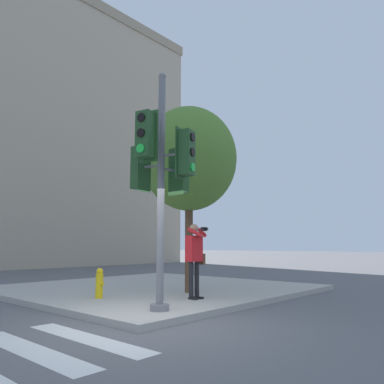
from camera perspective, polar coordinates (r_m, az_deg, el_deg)
name	(u,v)px	position (r m, az deg, el deg)	size (l,w,h in m)	color
ground_plane	(142,325)	(7.01, -7.60, -19.38)	(160.00, 160.00, 0.00)	#5B5B5E
sidewalk_corner	(154,288)	(11.88, -5.82, -14.41)	(8.00, 8.00, 0.13)	#ADA89E
traffic_signal_pole	(162,169)	(7.60, -4.55, 3.56)	(1.46, 1.46, 4.83)	slate
person_photographer	(195,254)	(9.00, 0.43, -9.36)	(0.58, 0.54, 1.75)	black
street_tree	(189,159)	(10.50, -0.46, 5.03)	(2.66, 2.66, 5.11)	brown
fire_hydrant	(99,283)	(9.42, -13.93, -13.33)	(0.18, 0.24, 0.70)	yellow
building_right	(51,145)	(32.88, -20.75, 6.73)	(16.76, 13.82, 19.00)	tan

